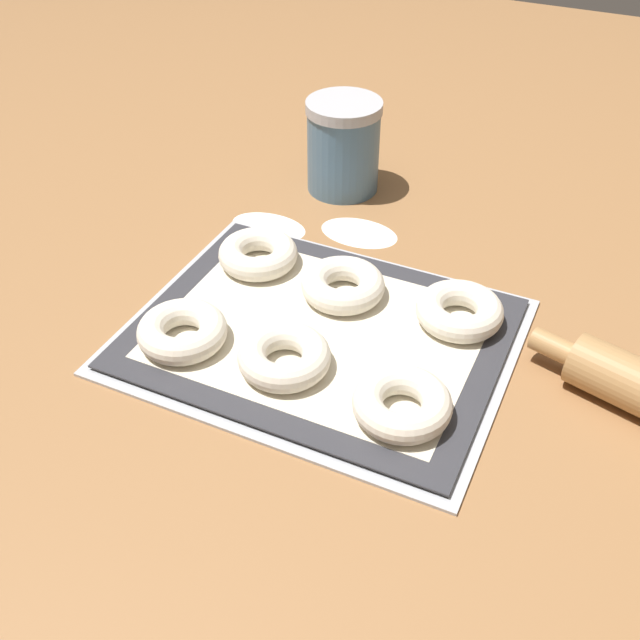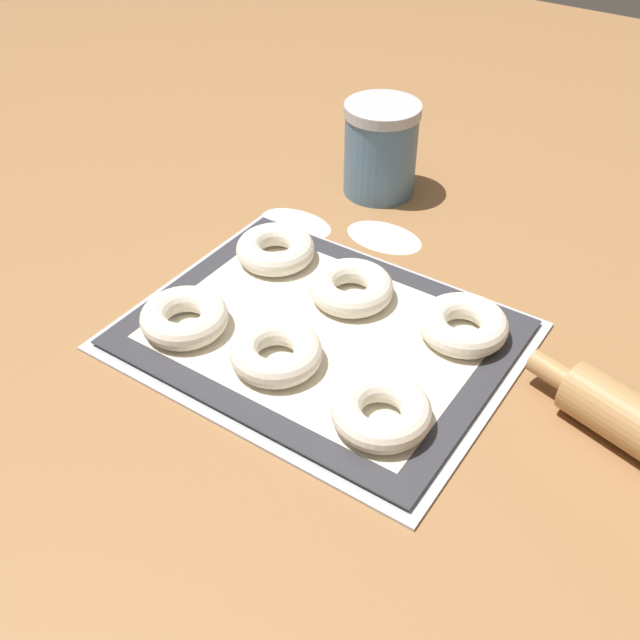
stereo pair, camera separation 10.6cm
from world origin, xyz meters
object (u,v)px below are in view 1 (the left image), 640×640
(baking_tray, at_px, (320,335))
(bagel_back_right, at_px, (460,311))
(bagel_front_left, at_px, (182,331))
(flour_canister, at_px, (343,146))
(bagel_front_center, at_px, (284,356))
(bagel_back_left, at_px, (258,254))
(bagel_front_right, at_px, (402,404))
(bagel_back_center, at_px, (343,285))

(baking_tray, relative_size, bagel_back_right, 4.28)
(baking_tray, bearing_deg, bagel_front_left, -147.70)
(baking_tray, xyz_separation_m, flour_canister, (-0.12, 0.34, 0.07))
(bagel_front_center, bearing_deg, bagel_back_left, 126.86)
(bagel_front_right, height_order, bagel_back_left, same)
(bagel_back_right, height_order, flour_canister, flour_canister)
(bagel_front_right, bearing_deg, bagel_back_right, 87.06)
(baking_tray, relative_size, bagel_front_left, 4.28)
(baking_tray, bearing_deg, bagel_back_left, 145.82)
(bagel_front_right, xyz_separation_m, flour_canister, (-0.26, 0.43, 0.04))
(bagel_back_left, relative_size, bagel_back_center, 1.00)
(bagel_front_center, relative_size, bagel_back_right, 1.00)
(bagel_front_right, distance_m, flour_canister, 0.50)
(flour_canister, bearing_deg, bagel_front_center, -74.95)
(bagel_front_right, xyz_separation_m, bagel_back_right, (0.01, 0.17, 0.00))
(baking_tray, relative_size, bagel_front_center, 4.28)
(bagel_front_center, bearing_deg, bagel_front_left, -174.92)
(bagel_back_right, distance_m, flour_canister, 0.37)
(bagel_back_right, relative_size, flour_canister, 0.74)
(bagel_back_center, distance_m, bagel_back_right, 0.15)
(bagel_back_right, bearing_deg, baking_tray, -148.96)
(baking_tray, distance_m, bagel_back_right, 0.17)
(flour_canister, bearing_deg, bagel_front_right, -59.21)
(bagel_back_right, bearing_deg, flour_canister, 136.02)
(baking_tray, xyz_separation_m, bagel_back_center, (-0.00, 0.07, 0.02))
(bagel_front_left, distance_m, bagel_back_center, 0.21)
(baking_tray, height_order, flour_canister, flour_canister)
(baking_tray, bearing_deg, bagel_front_right, -32.93)
(baking_tray, relative_size, flour_canister, 3.17)
(bagel_front_left, bearing_deg, bagel_back_right, 31.66)
(baking_tray, relative_size, bagel_front_right, 4.28)
(baking_tray, distance_m, bagel_back_center, 0.08)
(flour_canister, bearing_deg, baking_tray, -70.51)
(bagel_back_center, bearing_deg, bagel_front_left, -129.62)
(bagel_front_center, xyz_separation_m, bagel_front_right, (0.14, -0.01, 0.00))
(bagel_front_right, relative_size, flour_canister, 0.74)
(baking_tray, bearing_deg, bagel_front_center, -96.91)
(baking_tray, bearing_deg, bagel_back_right, 31.04)
(baking_tray, relative_size, bagel_back_left, 4.28)
(bagel_back_left, xyz_separation_m, bagel_back_center, (0.13, -0.02, 0.00))
(bagel_back_center, height_order, bagel_back_right, same)
(bagel_back_right, bearing_deg, bagel_back_center, -175.29)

